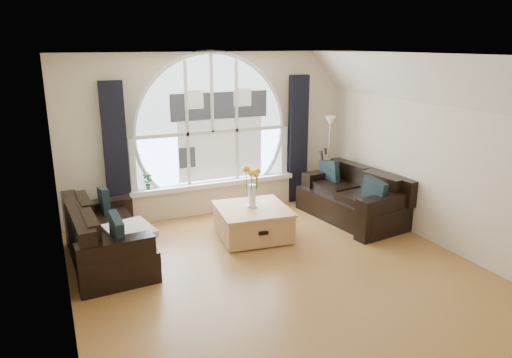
% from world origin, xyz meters
% --- Properties ---
extents(ground, '(5.00, 5.50, 0.01)m').
position_xyz_m(ground, '(0.00, 0.00, 0.00)').
color(ground, brown).
rests_on(ground, ground).
extents(ceiling, '(5.00, 5.50, 0.01)m').
position_xyz_m(ceiling, '(0.00, 0.00, 2.70)').
color(ceiling, silver).
rests_on(ceiling, ground).
extents(wall_back, '(5.00, 0.01, 2.70)m').
position_xyz_m(wall_back, '(0.00, 2.75, 1.35)').
color(wall_back, beige).
rests_on(wall_back, ground).
extents(wall_front, '(5.00, 0.01, 2.70)m').
position_xyz_m(wall_front, '(0.00, -2.75, 1.35)').
color(wall_front, beige).
rests_on(wall_front, ground).
extents(wall_left, '(0.01, 5.50, 2.70)m').
position_xyz_m(wall_left, '(-2.50, 0.00, 1.35)').
color(wall_left, beige).
rests_on(wall_left, ground).
extents(wall_right, '(0.01, 5.50, 2.70)m').
position_xyz_m(wall_right, '(2.50, 0.00, 1.35)').
color(wall_right, beige).
rests_on(wall_right, ground).
extents(attic_slope, '(0.92, 5.50, 0.72)m').
position_xyz_m(attic_slope, '(2.20, 0.00, 2.35)').
color(attic_slope, silver).
rests_on(attic_slope, ground).
extents(arched_window, '(2.60, 0.06, 2.15)m').
position_xyz_m(arched_window, '(0.00, 2.72, 1.62)').
color(arched_window, silver).
rests_on(arched_window, wall_back).
extents(window_sill, '(2.90, 0.22, 0.08)m').
position_xyz_m(window_sill, '(0.00, 2.65, 0.51)').
color(window_sill, white).
rests_on(window_sill, wall_back).
extents(window_frame, '(2.76, 0.08, 2.15)m').
position_xyz_m(window_frame, '(0.00, 2.69, 1.62)').
color(window_frame, white).
rests_on(window_frame, wall_back).
extents(neighbor_house, '(1.70, 0.02, 1.50)m').
position_xyz_m(neighbor_house, '(0.15, 2.71, 1.50)').
color(neighbor_house, silver).
rests_on(neighbor_house, wall_back).
extents(curtain_left, '(0.35, 0.12, 2.30)m').
position_xyz_m(curtain_left, '(-1.60, 2.63, 1.15)').
color(curtain_left, black).
rests_on(curtain_left, ground).
extents(curtain_right, '(0.35, 0.12, 2.30)m').
position_xyz_m(curtain_right, '(1.60, 2.63, 1.15)').
color(curtain_right, black).
rests_on(curtain_right, ground).
extents(sofa_left, '(1.01, 1.86, 0.80)m').
position_xyz_m(sofa_left, '(-1.95, 1.36, 0.40)').
color(sofa_left, black).
rests_on(sofa_left, ground).
extents(sofa_right, '(1.17, 1.96, 0.82)m').
position_xyz_m(sofa_right, '(1.96, 1.40, 0.40)').
color(sofa_right, black).
rests_on(sofa_right, ground).
extents(coffee_chest, '(1.14, 1.14, 0.51)m').
position_xyz_m(coffee_chest, '(0.15, 1.36, 0.25)').
color(coffee_chest, tan).
rests_on(coffee_chest, ground).
extents(throw_blanket, '(0.67, 0.67, 0.10)m').
position_xyz_m(throw_blanket, '(-1.70, 1.08, 0.50)').
color(throw_blanket, silver).
rests_on(throw_blanket, sofa_left).
extents(vase_flowers, '(0.24, 0.24, 0.70)m').
position_xyz_m(vase_flowers, '(0.16, 1.40, 0.86)').
color(vase_flowers, white).
rests_on(vase_flowers, coffee_chest).
extents(floor_lamp, '(0.24, 0.24, 1.60)m').
position_xyz_m(floor_lamp, '(2.03, 2.25, 0.80)').
color(floor_lamp, '#B2B2B2').
rests_on(floor_lamp, ground).
extents(guitar, '(0.41, 0.34, 1.06)m').
position_xyz_m(guitar, '(1.90, 2.29, 0.53)').
color(guitar, olive).
rests_on(guitar, ground).
extents(potted_plant, '(0.17, 0.14, 0.29)m').
position_xyz_m(potted_plant, '(-1.14, 2.65, 0.69)').
color(potted_plant, '#1E6023').
rests_on(potted_plant, window_sill).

